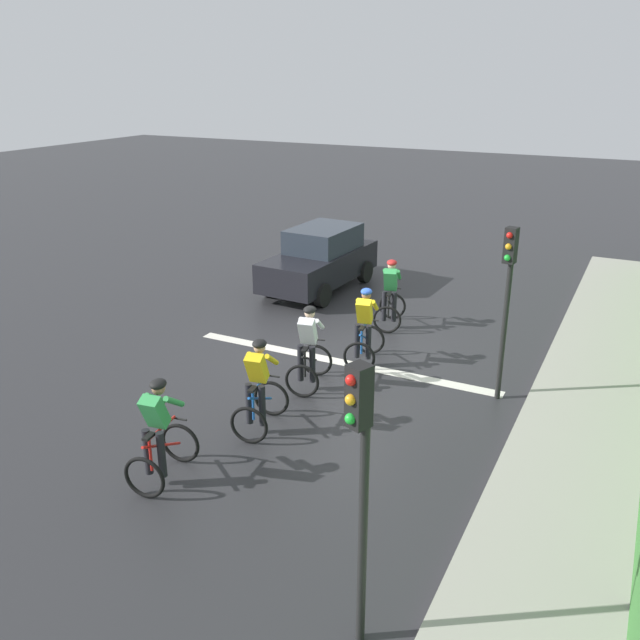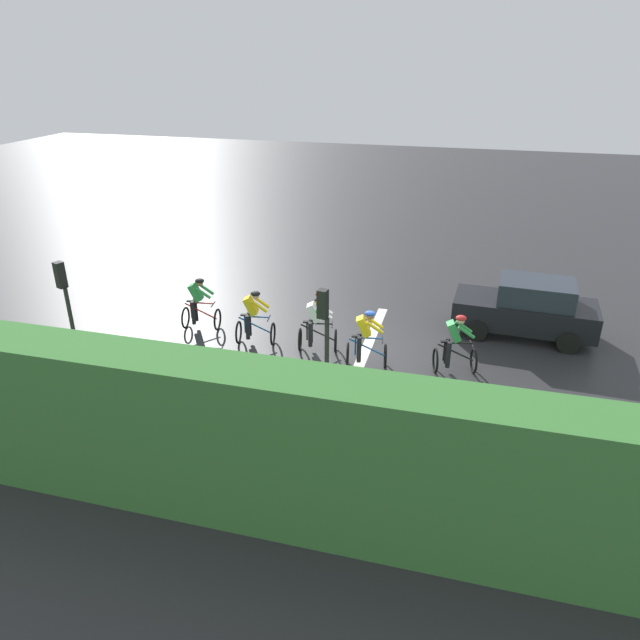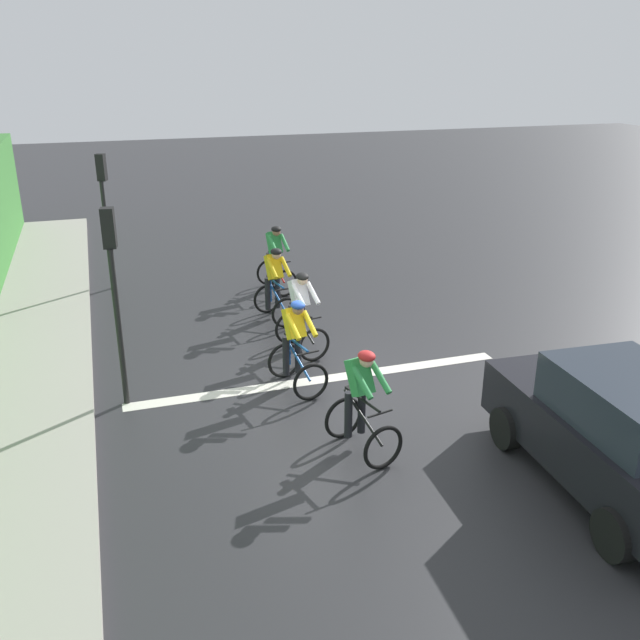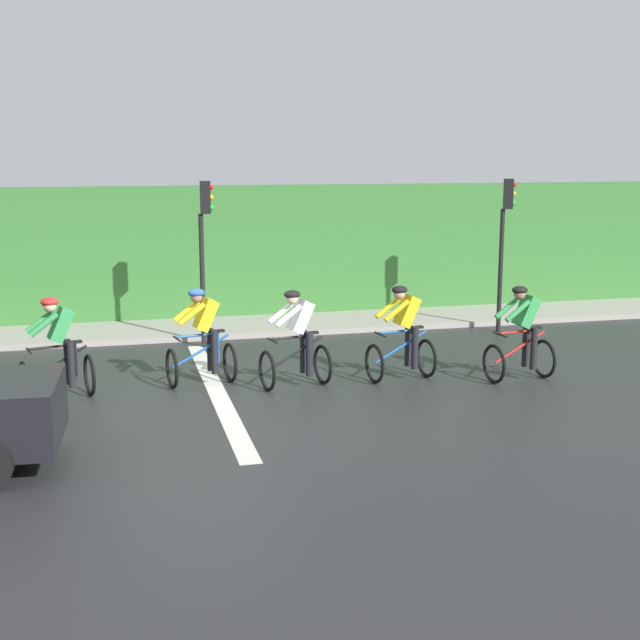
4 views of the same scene
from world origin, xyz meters
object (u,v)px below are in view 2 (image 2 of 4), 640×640
at_px(cyclist_fourth, 366,340).
at_px(traffic_light_near_crossing, 324,338).
at_px(cyclist_second, 254,319).
at_px(car_black, 527,308).
at_px(traffic_light_far_junction, 67,306).
at_px(cyclist_trailing, 455,345).
at_px(cyclist_lead, 199,305).
at_px(cyclist_mid, 316,326).

distance_m(cyclist_fourth, traffic_light_near_crossing, 3.26).
bearing_deg(cyclist_fourth, cyclist_second, 81.50).
distance_m(car_black, traffic_light_far_junction, 12.75).
xyz_separation_m(cyclist_fourth, traffic_light_near_crossing, (-2.91, 0.39, 1.43)).
xyz_separation_m(cyclist_trailing, traffic_light_far_junction, (-3.18, 9.20, 1.43)).
height_order(cyclist_fourth, cyclist_trailing, same).
bearing_deg(cyclist_second, car_black, -70.70).
bearing_deg(cyclist_lead, traffic_light_near_crossing, -128.26).
distance_m(cyclist_mid, cyclist_trailing, 3.85).
height_order(traffic_light_near_crossing, traffic_light_far_junction, same).
height_order(cyclist_mid, cyclist_trailing, same).
xyz_separation_m(cyclist_mid, cyclist_fourth, (-0.53, -1.52, 0.00)).
distance_m(cyclist_mid, car_black, 6.37).
bearing_deg(cyclist_fourth, traffic_light_near_crossing, 172.43).
relative_size(cyclist_fourth, car_black, 0.40).
bearing_deg(car_black, cyclist_trailing, 145.89).
bearing_deg(cyclist_lead, cyclist_mid, -97.33).
bearing_deg(cyclist_mid, car_black, -65.31).
bearing_deg(cyclist_trailing, traffic_light_far_junction, 109.06).
bearing_deg(cyclist_second, traffic_light_far_junction, 134.08).
bearing_deg(cyclist_trailing, car_black, -34.11).
xyz_separation_m(cyclist_mid, traffic_light_near_crossing, (-3.44, -1.13, 1.43)).
distance_m(cyclist_fourth, car_black, 5.34).
relative_size(cyclist_trailing, traffic_light_near_crossing, 0.50).
relative_size(traffic_light_near_crossing, traffic_light_far_junction, 1.00).
height_order(car_black, traffic_light_far_junction, traffic_light_far_junction).
height_order(cyclist_second, cyclist_mid, same).
relative_size(cyclist_second, traffic_light_near_crossing, 0.50).
height_order(cyclist_trailing, car_black, car_black).
distance_m(cyclist_lead, traffic_light_near_crossing, 6.51).
distance_m(cyclist_mid, traffic_light_far_junction, 6.49).
bearing_deg(cyclist_second, traffic_light_near_crossing, -138.60).
bearing_deg(cyclist_lead, cyclist_trailing, -95.22).
bearing_deg(traffic_light_far_junction, cyclist_second, -45.92).
relative_size(cyclist_lead, cyclist_second, 1.00).
bearing_deg(cyclist_trailing, cyclist_lead, 84.78).
xyz_separation_m(cyclist_trailing, traffic_light_near_crossing, (-3.23, 2.72, 1.43)).
bearing_deg(cyclist_fourth, cyclist_trailing, -82.08).
bearing_deg(cyclist_trailing, cyclist_second, 88.17).
distance_m(cyclist_trailing, traffic_light_far_junction, 9.84).
relative_size(cyclist_lead, cyclist_mid, 1.00).
bearing_deg(traffic_light_near_crossing, cyclist_mid, 18.20).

